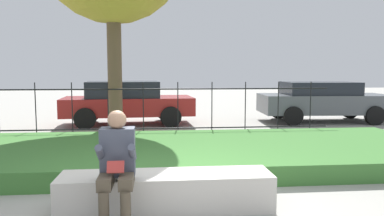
% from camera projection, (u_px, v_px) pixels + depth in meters
% --- Properties ---
extents(ground_plane, '(60.00, 60.00, 0.00)m').
position_uv_depth(ground_plane, '(166.00, 209.00, 4.55)').
color(ground_plane, '#9E9B93').
extents(stone_bench, '(2.55, 0.60, 0.44)m').
position_uv_depth(stone_bench, '(166.00, 193.00, 4.53)').
color(stone_bench, beige).
rests_on(stone_bench, ground_plane).
extents(person_seated_reader, '(0.42, 0.73, 1.24)m').
position_uv_depth(person_seated_reader, '(117.00, 162.00, 4.10)').
color(person_seated_reader, black).
rests_on(person_seated_reader, ground_plane).
extents(grass_berm, '(10.30, 3.38, 0.30)m').
position_uv_depth(grass_berm, '(163.00, 153.00, 6.90)').
color(grass_berm, '#3D7533').
rests_on(grass_berm, ground_plane).
extents(iron_fence, '(8.30, 0.03, 1.40)m').
position_uv_depth(iron_fence, '(161.00, 110.00, 8.99)').
color(iron_fence, black).
rests_on(iron_fence, ground_plane).
extents(car_parked_right, '(4.19, 2.04, 1.30)m').
position_uv_depth(car_parked_right, '(323.00, 100.00, 12.22)').
color(car_parked_right, '#4C5156').
rests_on(car_parked_right, ground_plane).
extents(car_parked_center, '(4.05, 2.08, 1.34)m').
position_uv_depth(car_parked_center, '(127.00, 102.00, 11.58)').
color(car_parked_center, maroon).
rests_on(car_parked_center, ground_plane).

